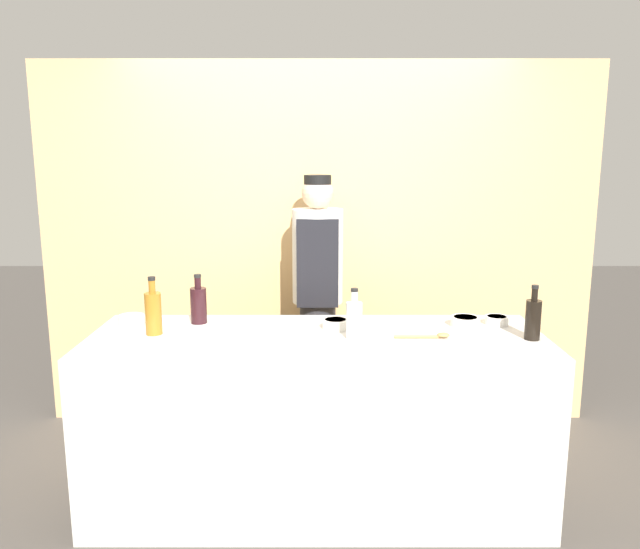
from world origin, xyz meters
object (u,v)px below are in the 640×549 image
Objects in this scene: sauce_bowl_orange at (468,321)px; chef_center at (320,297)px; bottle_soy at (536,319)px; wooden_spoon at (434,336)px; sauce_bowl_white at (135,320)px; cutting_board at (275,329)px; bottle_clear at (357,319)px; sauce_bowl_red at (338,324)px; bottle_wine at (201,304)px; bottle_amber at (156,312)px; sauce_bowl_purple at (500,320)px.

chef_center reaches higher than sauce_bowl_orange.
chef_center is at bearing 141.05° from sauce_bowl_orange.
bottle_soy is 0.50m from wooden_spoon.
sauce_bowl_white is 0.36× the size of cutting_board.
bottle_clear is at bearing -10.99° from sauce_bowl_white.
chef_center reaches higher than sauce_bowl_white.
bottle_clear is 0.87m from bottle_soy.
sauce_bowl_red reaches higher than cutting_board.
sauce_bowl_white is 0.51× the size of bottle_wine.
sauce_bowl_orange is at bearing 5.04° from bottle_amber.
bottle_clear is at bearing 178.99° from bottle_soy.
cutting_board is at bearing 170.94° from wooden_spoon.
bottle_soy is at bearing -1.01° from bottle_clear.
sauce_bowl_white is 0.49× the size of wooden_spoon.
sauce_bowl_purple is 0.91× the size of sauce_bowl_red.
bottle_wine is (0.35, 0.06, 0.07)m from sauce_bowl_white.
bottle_soy reaches higher than cutting_board.
sauce_bowl_red is at bearing 117.82° from bottle_clear.
wooden_spoon is at bearing -9.06° from cutting_board.
sauce_bowl_purple is at bearing 5.61° from sauce_bowl_red.
bottle_wine is at bearing -138.36° from chef_center.
bottle_soy reaches higher than sauce_bowl_orange.
sauce_bowl_red is 0.20m from bottle_clear.
bottle_soy is at bearing -6.32° from cutting_board.
sauce_bowl_orange is at bearing 44.88° from wooden_spoon.
sauce_bowl_orange is 1.61m from bottle_amber.
bottle_clear is 0.88m from chef_center.
bottle_clear is at bearing -160.06° from sauce_bowl_orange.
sauce_bowl_orange is 0.51× the size of bottle_amber.
sauce_bowl_purple is at bearing -1.26° from bottle_wine.
chef_center is (-0.57, 0.85, -0.00)m from wooden_spoon.
cutting_board is (-1.01, -0.09, -0.02)m from sauce_bowl_orange.
bottle_amber reaches higher than wooden_spoon.
bottle_wine reaches higher than bottle_clear.
bottle_wine is at bearing 48.37° from bottle_amber.
bottle_amber reaches higher than cutting_board.
bottle_amber is at bearing 177.23° from bottle_soy.
bottle_amber is 0.18× the size of chef_center.
chef_center reaches higher than wooden_spoon.
bottle_wine reaches higher than sauce_bowl_orange.
sauce_bowl_purple is at bearing 0.72° from sauce_bowl_white.
bottle_wine reaches higher than wooden_spoon.
bottle_soy reaches higher than sauce_bowl_purple.
wooden_spoon is at bearing -13.37° from bottle_wine.
bottle_clear reaches higher than sauce_bowl_red.
bottle_wine is at bearing 166.63° from wooden_spoon.
sauce_bowl_orange is 0.64m from bottle_clear.
sauce_bowl_purple is at bearing 5.62° from bottle_amber.
chef_center reaches higher than sauce_bowl_purple.
sauce_bowl_orange is 1.42m from bottle_wine.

